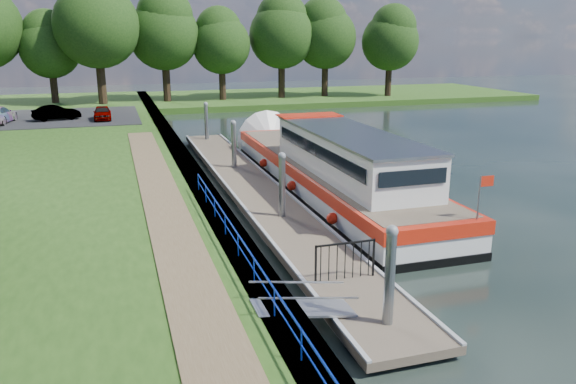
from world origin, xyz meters
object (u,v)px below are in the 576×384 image
object	(u,v)px
pontoon	(255,192)
car_b	(56,113)
car_a	(102,113)
barge	(324,167)

from	to	relation	value
pontoon	car_b	world-z (taller)	car_b
pontoon	car_b	xyz separation A→B (m)	(-10.33, 23.17, 1.24)
pontoon	car_a	bearing A→B (deg)	107.16
barge	car_b	distance (m)	26.76
barge	car_a	world-z (taller)	barge
car_b	barge	bearing A→B (deg)	-165.59
barge	car_a	xyz separation A→B (m)	(-10.45, 21.88, 0.31)
barge	car_b	size ratio (longest dim) A/B	5.97
barge	car_a	size ratio (longest dim) A/B	6.45
car_a	car_b	size ratio (longest dim) A/B	0.92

